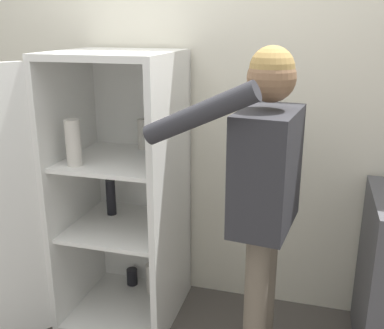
{
  "coord_description": "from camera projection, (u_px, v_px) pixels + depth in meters",
  "views": [
    {
      "loc": [
        0.73,
        -1.6,
        1.7
      ],
      "look_at": [
        0.1,
        0.6,
        0.98
      ],
      "focal_mm": 42.0,
      "sensor_mm": 36.0,
      "label": 1
    }
  ],
  "objects": [
    {
      "name": "refrigerator",
      "position": [
        97.0,
        194.0,
        2.54
      ],
      "size": [
        1.05,
        1.18,
        1.56
      ],
      "color": "white",
      "rests_on": "ground_plane"
    },
    {
      "name": "wall_back",
      "position": [
        193.0,
        98.0,
        2.69
      ],
      "size": [
        7.0,
        0.06,
        2.55
      ],
      "color": "silver",
      "rests_on": "ground_plane"
    },
    {
      "name": "person",
      "position": [
        264.0,
        178.0,
        2.08
      ],
      "size": [
        0.67,
        0.59,
        1.61
      ],
      "color": "#726656",
      "rests_on": "ground_plane"
    }
  ]
}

